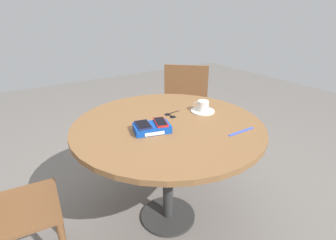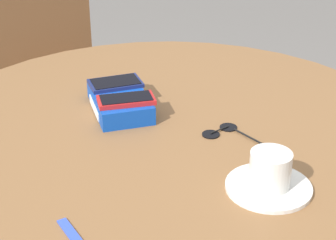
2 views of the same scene
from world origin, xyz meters
The scene contains 11 objects.
ground_plane centered at (0.00, 0.00, 0.00)m, with size 8.00×8.00×0.00m, color slate.
round_table centered at (0.00, 0.00, 0.65)m, with size 1.15×1.15×0.73m.
phone_box centered at (-0.14, -0.05, 0.75)m, with size 0.22×0.17×0.04m.
phone_navy centered at (-0.18, -0.03, 0.78)m, with size 0.10×0.14×0.01m.
phone_red centered at (-0.09, -0.06, 0.78)m, with size 0.10×0.14×0.01m.
saucer centered at (0.30, 0.03, 0.74)m, with size 0.16×0.16×0.01m, color silver.
coffee_cup centered at (0.29, 0.03, 0.77)m, with size 0.08×0.09×0.07m.
lanyard_strap centered at (0.28, -0.33, 0.73)m, with size 0.19×0.02×0.00m, color blue.
sunglasses centered at (0.08, 0.09, 0.73)m, with size 0.12×0.09×0.01m.
chair_near_window centered at (0.65, 0.71, 0.45)m, with size 0.64×0.64×0.85m.
chair_far_side centered at (-0.92, 0.09, 0.45)m, with size 0.42×0.42×0.86m.
Camera 1 is at (-0.79, -1.20, 1.38)m, focal length 28.00 mm.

